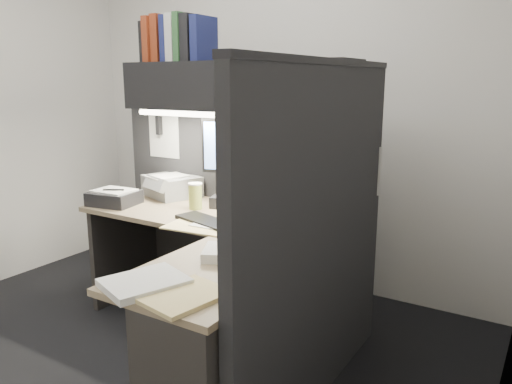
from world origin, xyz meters
TOP-DOWN VIEW (x-y plane):
  - floor at (0.00, 0.00)m, footprint 3.50×3.50m
  - wall_back at (0.00, 1.50)m, footprint 3.50×0.04m
  - partition_back at (0.03, 0.93)m, footprint 1.90×0.06m
  - partition_right at (0.98, 0.18)m, footprint 0.06×1.50m
  - desk at (0.43, -0.00)m, footprint 1.70×1.53m
  - overhead_shelf at (0.12, 0.75)m, footprint 1.55×0.34m
  - task_light_tube at (0.12, 0.61)m, footprint 1.32×0.04m
  - monitor at (0.15, 0.79)m, footprint 0.52×0.33m
  - keyboard at (0.20, 0.36)m, footprint 0.47×0.26m
  - mousepad at (0.79, 0.52)m, footprint 0.25×0.24m
  - mouse at (0.79, 0.50)m, footprint 0.10×0.12m
  - telephone at (0.63, 0.64)m, footprint 0.25×0.25m
  - coffee_cup at (-0.07, 0.59)m, footprint 0.09×0.09m
  - printer at (-0.45, 0.79)m, footprint 0.44×0.41m
  - notebook_stack at (-0.60, 0.39)m, footprint 0.33×0.29m
  - open_folder at (0.26, 0.32)m, footprint 0.53×0.38m
  - paper_stack_a at (0.63, -0.04)m, footprint 0.30×0.29m
  - paper_stack_b at (0.53, -0.49)m, footprint 0.34×0.38m
  - manila_stack at (0.73, -0.49)m, footprint 0.29×0.35m
  - binder_row at (-0.32, 0.75)m, footprint 0.50×0.25m
  - pinned_papers at (0.42, 0.56)m, footprint 1.76×1.31m

SIDE VIEW (x-z plane):
  - floor at x=0.00m, z-range 0.00..0.00m
  - desk at x=0.43m, z-range 0.08..0.81m
  - mousepad at x=0.79m, z-range 0.73..0.73m
  - open_folder at x=0.26m, z-range 0.73..0.74m
  - manila_stack at x=0.73m, z-range 0.73..0.75m
  - keyboard at x=0.20m, z-range 0.73..0.75m
  - paper_stack_b at x=0.53m, z-range 0.73..0.76m
  - paper_stack_a at x=0.63m, z-range 0.73..0.78m
  - mouse at x=0.79m, z-range 0.73..0.77m
  - notebook_stack at x=-0.60m, z-range 0.73..0.82m
  - telephone at x=0.63m, z-range 0.73..0.82m
  - partition_back at x=0.03m, z-range 0.00..1.60m
  - partition_right at x=0.98m, z-range 0.00..1.60m
  - printer at x=-0.45m, z-range 0.73..0.87m
  - coffee_cup at x=-0.07m, z-range 0.73..0.89m
  - monitor at x=0.15m, z-range 0.67..1.24m
  - pinned_papers at x=0.42m, z-range 0.80..1.31m
  - task_light_tube at x=0.12m, z-range 1.31..1.35m
  - wall_back at x=0.00m, z-range 0.00..2.70m
  - overhead_shelf at x=0.12m, z-range 1.35..1.65m
  - binder_row at x=-0.32m, z-range 1.64..1.95m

